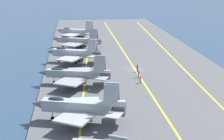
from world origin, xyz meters
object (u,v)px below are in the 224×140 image
Objects in this scene: parked_jet_second at (79,106)px; parked_jet_fifth at (77,41)px; crew_blue_vest at (137,68)px; crew_red_vest at (140,79)px; parked_jet_third at (76,74)px; parked_jet_sixth at (76,32)px; crew_purple_vest at (139,74)px; parked_jet_fourth at (74,53)px.

parked_jet_fifth is at bearing -0.60° from parked_jet_second.
crew_blue_vest is 1.05× the size of crew_red_vest.
parked_jet_third is 1.03× the size of parked_jet_sixth.
crew_red_vest is at bearing -166.58° from parked_jet_sixth.
crew_purple_vest is at bearing -4.70° from crew_red_vest.
parked_jet_sixth is at bearing 17.02° from crew_blue_vest.
parked_jet_third is 0.97× the size of parked_jet_fifth.
parked_jet_fifth is 9.14× the size of crew_blue_vest.
parked_jet_third is 9.23× the size of crew_red_vest.
parked_jet_fifth reaches higher than crew_red_vest.
parked_jet_fourth is at bearing 178.40° from parked_jet_sixth.
crew_blue_vest is (-46.19, -14.14, -1.38)m from parked_jet_sixth.
parked_jet_second is 26.67m from crew_purple_vest.
crew_purple_vest is (-5.04, 0.67, -0.01)m from crew_blue_vest.
parked_jet_third is 17.23m from crew_blue_vest.
parked_jet_third is at bearing -179.57° from parked_jet_fourth.
parked_jet_second is 9.04× the size of crew_red_vest.
parked_jet_fourth reaches higher than crew_red_vest.
parked_jet_second reaches higher than parked_jet_third.
parked_jet_fourth reaches higher than crew_purple_vest.
parked_jet_fourth is 18.42m from crew_blue_vest.
parked_jet_second is at bearing 144.01° from crew_red_vest.
parked_jet_third is at bearing 103.05° from crew_purple_vest.
parked_jet_third reaches higher than crew_purple_vest.
parked_jet_sixth is 9.00× the size of crew_red_vest.
parked_jet_second reaches higher than crew_purple_vest.
parked_jet_fourth is (18.73, 0.14, 0.23)m from parked_jet_third.
parked_jet_second is at bearing 148.37° from crew_purple_vest.
crew_purple_vest is (-51.23, -13.47, -1.39)m from parked_jet_sixth.
parked_jet_second is 0.98× the size of parked_jet_third.
crew_purple_vest is at bearing -165.27° from parked_jet_sixth.
parked_jet_fourth is at bearing 0.77° from parked_jet_second.
parked_jet_fifth is 9.55× the size of crew_red_vest.
parked_jet_second is at bearing 179.40° from parked_jet_fifth.
crew_purple_vest is at bearing -76.95° from parked_jet_third.
parked_jet_sixth is (17.34, 0.10, -0.02)m from parked_jet_fifth.
parked_jet_sixth is (54.55, -0.86, -0.00)m from parked_jet_third.
crew_blue_vest is 1.01× the size of crew_purple_vest.
parked_jet_third is at bearing 87.73° from crew_red_vest.
crew_blue_vest is (-10.37, -15.14, -1.61)m from parked_jet_fourth.
crew_blue_vest is (27.70, -14.63, -1.68)m from parked_jet_second.
parked_jet_third reaches higher than crew_red_vest.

